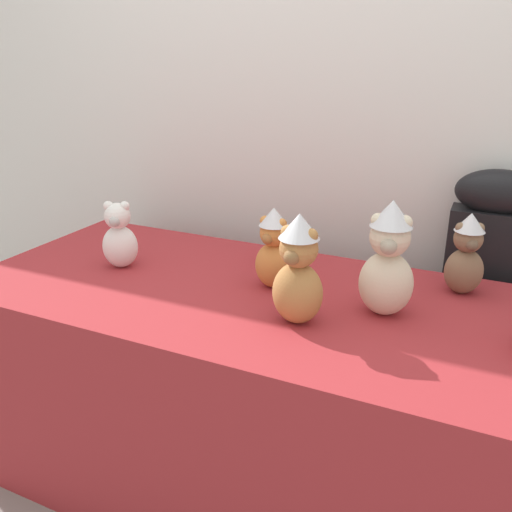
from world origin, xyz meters
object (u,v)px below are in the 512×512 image
(instrument_case, at_px, (479,316))
(teddy_bear_mocha, at_px, (466,255))
(teddy_bear_caramel, at_px, (298,271))
(display_table, at_px, (256,393))
(teddy_bear_snow, at_px, (119,237))
(teddy_bear_cream, at_px, (388,260))
(teddy_bear_ginger, at_px, (273,249))
(party_cup_red, at_px, (278,248))

(instrument_case, height_order, teddy_bear_mocha, instrument_case)
(instrument_case, relative_size, teddy_bear_caramel, 3.48)
(display_table, height_order, teddy_bear_snow, teddy_bear_snow)
(teddy_bear_snow, height_order, teddy_bear_cream, teddy_bear_cream)
(display_table, relative_size, instrument_case, 1.72)
(teddy_bear_caramel, distance_m, teddy_bear_mocha, 0.56)
(instrument_case, relative_size, teddy_bear_cream, 3.26)
(display_table, xyz_separation_m, teddy_bear_ginger, (0.03, 0.06, 0.50))
(display_table, bearing_deg, teddy_bear_caramel, -34.99)
(teddy_bear_cream, bearing_deg, teddy_bear_mocha, 44.16)
(teddy_bear_caramel, height_order, teddy_bear_cream, teddy_bear_cream)
(teddy_bear_caramel, distance_m, teddy_bear_snow, 0.71)
(teddy_bear_ginger, distance_m, party_cup_red, 0.22)
(instrument_case, xyz_separation_m, teddy_bear_mocha, (-0.06, -0.27, 0.32))
(party_cup_red, bearing_deg, instrument_case, 22.86)
(instrument_case, distance_m, party_cup_red, 0.77)
(party_cup_red, bearing_deg, teddy_bear_snow, -151.37)
(teddy_bear_snow, xyz_separation_m, teddy_bear_cream, (0.90, 0.03, 0.05))
(teddy_bear_mocha, xyz_separation_m, teddy_bear_cream, (-0.19, -0.24, 0.04))
(display_table, distance_m, teddy_bear_mocha, 0.80)
(teddy_bear_ginger, xyz_separation_m, teddy_bear_caramel, (0.15, -0.19, 0.03))
(teddy_bear_ginger, height_order, teddy_bear_mocha, teddy_bear_ginger)
(teddy_bear_cream, xyz_separation_m, party_cup_red, (-0.42, 0.23, -0.11))
(teddy_bear_caramel, xyz_separation_m, teddy_bear_cream, (0.20, 0.15, 0.01))
(teddy_bear_mocha, distance_m, teddy_bear_cream, 0.31)
(instrument_case, distance_m, teddy_bear_snow, 1.30)
(teddy_bear_caramel, bearing_deg, teddy_bear_cream, 39.00)
(teddy_bear_ginger, xyz_separation_m, party_cup_red, (-0.07, 0.19, -0.07))
(teddy_bear_cream, bearing_deg, party_cup_red, 142.67)
(teddy_bear_ginger, bearing_deg, display_table, -109.94)
(display_table, distance_m, party_cup_red, 0.50)
(display_table, relative_size, teddy_bear_caramel, 6.00)
(instrument_case, bearing_deg, teddy_bear_ginger, -142.87)
(teddy_bear_snow, bearing_deg, teddy_bear_caramel, -33.84)
(teddy_bear_mocha, bearing_deg, teddy_bear_ginger, 178.28)
(teddy_bear_cream, bearing_deg, teddy_bear_snow, 173.21)
(instrument_case, xyz_separation_m, teddy_bear_snow, (-1.14, -0.54, 0.30))
(teddy_bear_mocha, height_order, teddy_bear_cream, teddy_bear_cream)
(display_table, xyz_separation_m, teddy_bear_mocha, (0.57, 0.27, 0.49))
(instrument_case, xyz_separation_m, teddy_bear_cream, (-0.25, -0.52, 0.36))
(display_table, distance_m, teddy_bear_snow, 0.70)
(teddy_bear_caramel, bearing_deg, display_table, 147.53)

